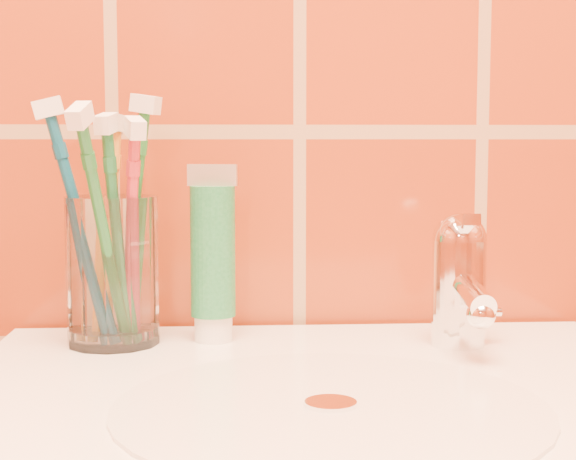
{
  "coord_description": "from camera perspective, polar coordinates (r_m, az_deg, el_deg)",
  "views": [
    {
      "loc": [
        -0.06,
        0.33,
        1.03
      ],
      "look_at": [
        -0.02,
        1.08,
        0.96
      ],
      "focal_mm": 55.0,
      "sensor_mm": 36.0,
      "label": 1
    }
  ],
  "objects": [
    {
      "name": "glass_tumbler",
      "position": [
        0.81,
        -11.3,
        -2.59
      ],
      "size": [
        0.1,
        0.1,
        0.13
      ],
      "primitive_type": "cylinder",
      "rotation": [
        0.0,
        0.0,
        -0.28
      ],
      "color": "white",
      "rests_on": "pedestal_sink"
    },
    {
      "name": "toothpaste_tube",
      "position": [
        0.8,
        -4.88,
        -1.88
      ],
      "size": [
        0.05,
        0.04,
        0.16
      ],
      "rotation": [
        0.0,
        0.0,
        -0.22
      ],
      "color": "white",
      "rests_on": "pedestal_sink"
    },
    {
      "name": "faucet",
      "position": [
        0.8,
        11.07,
        -2.92
      ],
      "size": [
        0.05,
        0.11,
        0.12
      ],
      "color": "white",
      "rests_on": "pedestal_sink"
    },
    {
      "name": "toothbrush_0",
      "position": [
        0.78,
        -11.05,
        -0.28
      ],
      "size": [
        0.05,
        0.1,
        0.22
      ],
      "primitive_type": null,
      "rotation": [
        0.18,
        0.0,
        -0.24
      ],
      "color": "#1E733E",
      "rests_on": "glass_tumbler"
    },
    {
      "name": "toothbrush_1",
      "position": [
        0.82,
        -11.43,
        0.03
      ],
      "size": [
        0.07,
        0.09,
        0.22
      ],
      "primitive_type": null,
      "rotation": [
        0.14,
        0.0,
        2.66
      ],
      "color": "orange",
      "rests_on": "glass_tumbler"
    },
    {
      "name": "toothbrush_2",
      "position": [
        0.79,
        -13.21,
        0.24
      ],
      "size": [
        0.09,
        0.08,
        0.23
      ],
      "primitive_type": null,
      "rotation": [
        0.24,
        0.0,
        -1.44
      ],
      "color": "navy",
      "rests_on": "glass_tumbler"
    },
    {
      "name": "toothbrush_3",
      "position": [
        0.8,
        -10.01,
        0.52
      ],
      "size": [
        0.08,
        0.08,
        0.23
      ],
      "primitive_type": null,
      "rotation": [
        0.14,
        0.0,
        1.14
      ],
      "color": "#217D33",
      "rests_on": "glass_tumbler"
    },
    {
      "name": "toothbrush_4",
      "position": [
        0.76,
        -11.81,
        -0.28
      ],
      "size": [
        0.09,
        0.19,
        0.24
      ],
      "primitive_type": null,
      "rotation": [
        0.41,
        0.0,
        -0.26
      ],
      "color": "#1C6930",
      "rests_on": "glass_tumbler"
    },
    {
      "name": "toothbrush_5",
      "position": [
        0.78,
        -10.16,
        -0.41
      ],
      "size": [
        0.08,
        0.13,
        0.22
      ],
      "primitive_type": null,
      "rotation": [
        0.25,
        0.0,
        0.36
      ],
      "color": "#B22632",
      "rests_on": "glass_tumbler"
    }
  ]
}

